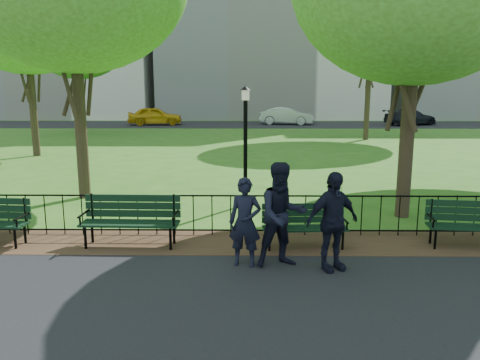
{
  "coord_description": "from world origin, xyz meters",
  "views": [
    {
      "loc": [
        -0.68,
        -7.69,
        3.09
      ],
      "look_at": [
        -0.79,
        1.5,
        1.32
      ],
      "focal_mm": 35.0,
      "sensor_mm": 36.0,
      "label": 1
    }
  ],
  "objects_px": {
    "park_bench_main": "(295,221)",
    "tree_far_w": "(77,35)",
    "park_bench_left_a": "(131,215)",
    "taxi": "(155,116)",
    "tree_mid_w": "(25,8)",
    "sedan_dark": "(410,117)",
    "sedan_silver": "(287,116)",
    "park_bench_right_a": "(473,219)",
    "person_mid": "(282,215)",
    "person_right": "(332,221)",
    "lamppost": "(245,142)",
    "person_left": "(245,222)"
  },
  "relations": [
    {
      "from": "lamppost",
      "to": "sedan_silver",
      "type": "distance_m",
      "value": 30.38
    },
    {
      "from": "lamppost",
      "to": "person_mid",
      "type": "bearing_deg",
      "value": -81.77
    },
    {
      "from": "park_bench_right_a",
      "to": "sedan_dark",
      "type": "xyz_separation_m",
      "value": [
        10.11,
        32.97,
        0.14
      ]
    },
    {
      "from": "sedan_silver",
      "to": "sedan_dark",
      "type": "height_order",
      "value": "sedan_silver"
    },
    {
      "from": "person_right",
      "to": "sedan_dark",
      "type": "height_order",
      "value": "person_right"
    },
    {
      "from": "taxi",
      "to": "person_mid",
      "type": "bearing_deg",
      "value": -174.62
    },
    {
      "from": "park_bench_left_a",
      "to": "taxi",
      "type": "distance_m",
      "value": 33.32
    },
    {
      "from": "park_bench_main",
      "to": "person_left",
      "type": "distance_m",
      "value": 1.4
    },
    {
      "from": "tree_far_w",
      "to": "park_bench_right_a",
      "type": "bearing_deg",
      "value": -56.39
    },
    {
      "from": "person_right",
      "to": "taxi",
      "type": "distance_m",
      "value": 35.42
    },
    {
      "from": "park_bench_main",
      "to": "person_left",
      "type": "height_order",
      "value": "person_left"
    },
    {
      "from": "taxi",
      "to": "sedan_silver",
      "type": "height_order",
      "value": "taxi"
    },
    {
      "from": "person_mid",
      "to": "tree_far_w",
      "type": "bearing_deg",
      "value": 100.84
    },
    {
      "from": "person_right",
      "to": "sedan_silver",
      "type": "distance_m",
      "value": 34.87
    },
    {
      "from": "park_bench_main",
      "to": "tree_far_w",
      "type": "bearing_deg",
      "value": 113.66
    },
    {
      "from": "tree_far_w",
      "to": "person_mid",
      "type": "xyz_separation_m",
      "value": [
        12.2,
        -25.25,
        -5.85
      ]
    },
    {
      "from": "park_bench_main",
      "to": "sedan_dark",
      "type": "bearing_deg",
      "value": 63.93
    },
    {
      "from": "person_mid",
      "to": "lamppost",
      "type": "bearing_deg",
      "value": 83.28
    },
    {
      "from": "person_mid",
      "to": "sedan_dark",
      "type": "height_order",
      "value": "person_mid"
    },
    {
      "from": "park_bench_right_a",
      "to": "tree_far_w",
      "type": "distance_m",
      "value": 29.69
    },
    {
      "from": "tree_mid_w",
      "to": "lamppost",
      "type": "bearing_deg",
      "value": -43.97
    },
    {
      "from": "park_bench_right_a",
      "to": "tree_mid_w",
      "type": "distance_m",
      "value": 20.45
    },
    {
      "from": "park_bench_main",
      "to": "tree_far_w",
      "type": "xyz_separation_m",
      "value": [
        -12.54,
        24.28,
        6.23
      ]
    },
    {
      "from": "park_bench_main",
      "to": "person_mid",
      "type": "relative_size",
      "value": 0.91
    },
    {
      "from": "person_mid",
      "to": "taxi",
      "type": "xyz_separation_m",
      "value": [
        -8.74,
        33.93,
        -0.12
      ]
    },
    {
      "from": "taxi",
      "to": "park_bench_left_a",
      "type": "bearing_deg",
      "value": -179.04
    },
    {
      "from": "park_bench_left_a",
      "to": "taxi",
      "type": "bearing_deg",
      "value": 101.54
    },
    {
      "from": "sedan_dark",
      "to": "taxi",
      "type": "bearing_deg",
      "value": 69.51
    },
    {
      "from": "tree_mid_w",
      "to": "sedan_dark",
      "type": "xyz_separation_m",
      "value": [
        24.61,
        19.93,
        -6.01
      ]
    },
    {
      "from": "park_bench_main",
      "to": "person_right",
      "type": "relative_size",
      "value": 0.97
    },
    {
      "from": "person_right",
      "to": "sedan_silver",
      "type": "xyz_separation_m",
      "value": [
        2.2,
        34.8,
        -0.08
      ]
    },
    {
      "from": "tree_far_w",
      "to": "taxi",
      "type": "distance_m",
      "value": 11.09
    },
    {
      "from": "park_bench_left_a",
      "to": "taxi",
      "type": "height_order",
      "value": "taxi"
    },
    {
      "from": "person_left",
      "to": "sedan_dark",
      "type": "distance_m",
      "value": 37.05
    },
    {
      "from": "sedan_silver",
      "to": "sedan_dark",
      "type": "distance_m",
      "value": 10.95
    },
    {
      "from": "park_bench_main",
      "to": "park_bench_right_a",
      "type": "bearing_deg",
      "value": -1.95
    },
    {
      "from": "person_mid",
      "to": "taxi",
      "type": "distance_m",
      "value": 35.03
    },
    {
      "from": "park_bench_right_a",
      "to": "lamppost",
      "type": "xyz_separation_m",
      "value": [
        -4.52,
        3.42,
        1.17
      ]
    },
    {
      "from": "person_mid",
      "to": "person_right",
      "type": "bearing_deg",
      "value": -26.4
    },
    {
      "from": "person_mid",
      "to": "sedan_silver",
      "type": "height_order",
      "value": "person_mid"
    },
    {
      "from": "tree_far_w",
      "to": "park_bench_main",
      "type": "bearing_deg",
      "value": -62.69
    },
    {
      "from": "park_bench_left_a",
      "to": "lamppost",
      "type": "xyz_separation_m",
      "value": [
        2.29,
        3.38,
        1.11
      ]
    },
    {
      "from": "tree_mid_w",
      "to": "person_mid",
      "type": "distance_m",
      "value": 18.59
    },
    {
      "from": "park_bench_main",
      "to": "person_right",
      "type": "height_order",
      "value": "person_right"
    },
    {
      "from": "park_bench_main",
      "to": "park_bench_left_a",
      "type": "height_order",
      "value": "park_bench_left_a"
    },
    {
      "from": "tree_mid_w",
      "to": "tree_far_w",
      "type": "xyz_separation_m",
      "value": [
        -1.57,
        11.13,
        0.07
      ]
    },
    {
      "from": "lamppost",
      "to": "tree_far_w",
      "type": "relative_size",
      "value": 0.33
    },
    {
      "from": "taxi",
      "to": "sedan_dark",
      "type": "bearing_deg",
      "value": -98.78
    },
    {
      "from": "park_bench_left_a",
      "to": "tree_mid_w",
      "type": "bearing_deg",
      "value": 122.1
    },
    {
      "from": "park_bench_left_a",
      "to": "person_right",
      "type": "bearing_deg",
      "value": -17.24
    }
  ]
}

